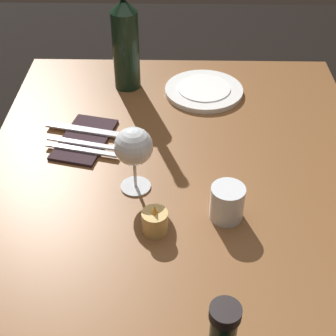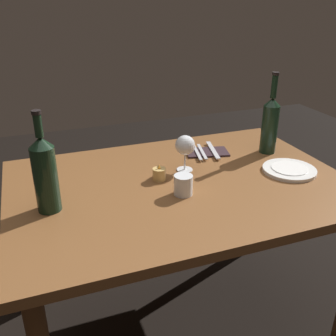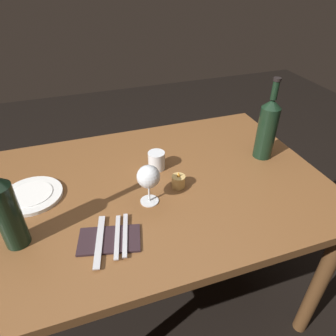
{
  "view_description": "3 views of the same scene",
  "coord_description": "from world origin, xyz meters",
  "px_view_note": "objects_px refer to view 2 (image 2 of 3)",
  "views": [
    {
      "loc": [
        -0.76,
        0.01,
        1.47
      ],
      "look_at": [
        -0.0,
        0.02,
        0.84
      ],
      "focal_mm": 53.62,
      "sensor_mm": 36.0,
      "label": 1
    },
    {
      "loc": [
        -0.51,
        -1.25,
        1.42
      ],
      "look_at": [
        -0.07,
        -0.04,
        0.83
      ],
      "focal_mm": 41.39,
      "sensor_mm": 36.0,
      "label": 2
    },
    {
      "loc": [
        0.26,
        0.9,
        1.47
      ],
      "look_at": [
        -0.04,
        0.01,
        0.81
      ],
      "focal_mm": 32.72,
      "sensor_mm": 36.0,
      "label": 3
    }
  ],
  "objects_px": {
    "wine_glass_left": "(185,146)",
    "fork_inner": "(202,152)",
    "wine_bottle": "(45,173)",
    "water_tumbler": "(183,186)",
    "fork_outer": "(197,152)",
    "folded_napkin": "(207,152)",
    "table_knife": "(213,150)",
    "votive_candle": "(159,174)",
    "dinner_plate": "(289,170)",
    "wine_bottle_second": "(270,124)"
  },
  "relations": [
    {
      "from": "wine_bottle",
      "to": "dinner_plate",
      "type": "relative_size",
      "value": 1.6
    },
    {
      "from": "water_tumbler",
      "to": "table_knife",
      "type": "distance_m",
      "value": 0.43
    },
    {
      "from": "dinner_plate",
      "to": "votive_candle",
      "type": "bearing_deg",
      "value": 167.68
    },
    {
      "from": "wine_bottle_second",
      "to": "folded_napkin",
      "type": "relative_size",
      "value": 1.73
    },
    {
      "from": "wine_bottle_second",
      "to": "table_knife",
      "type": "bearing_deg",
      "value": 160.28
    },
    {
      "from": "fork_inner",
      "to": "votive_candle",
      "type": "bearing_deg",
      "value": -145.87
    },
    {
      "from": "dinner_plate",
      "to": "fork_outer",
      "type": "height_order",
      "value": "dinner_plate"
    },
    {
      "from": "fork_outer",
      "to": "table_knife",
      "type": "distance_m",
      "value": 0.08
    },
    {
      "from": "wine_glass_left",
      "to": "fork_inner",
      "type": "relative_size",
      "value": 0.85
    },
    {
      "from": "votive_candle",
      "to": "fork_outer",
      "type": "distance_m",
      "value": 0.31
    },
    {
      "from": "dinner_plate",
      "to": "fork_inner",
      "type": "xyz_separation_m",
      "value": [
        -0.26,
        0.3,
        0.0
      ]
    },
    {
      "from": "wine_glass_left",
      "to": "table_knife",
      "type": "relative_size",
      "value": 0.72
    },
    {
      "from": "folded_napkin",
      "to": "fork_outer",
      "type": "height_order",
      "value": "fork_outer"
    },
    {
      "from": "votive_candle",
      "to": "fork_inner",
      "type": "distance_m",
      "value": 0.33
    },
    {
      "from": "wine_bottle_second",
      "to": "water_tumbler",
      "type": "xyz_separation_m",
      "value": [
        -0.52,
        -0.24,
        -0.1
      ]
    },
    {
      "from": "fork_inner",
      "to": "dinner_plate",
      "type": "bearing_deg",
      "value": -49.48
    },
    {
      "from": "folded_napkin",
      "to": "table_knife",
      "type": "height_order",
      "value": "table_knife"
    },
    {
      "from": "fork_inner",
      "to": "wine_glass_left",
      "type": "bearing_deg",
      "value": -136.35
    },
    {
      "from": "dinner_plate",
      "to": "wine_bottle",
      "type": "bearing_deg",
      "value": 178.21
    },
    {
      "from": "fork_inner",
      "to": "water_tumbler",
      "type": "bearing_deg",
      "value": -124.99
    },
    {
      "from": "votive_candle",
      "to": "fork_outer",
      "type": "xyz_separation_m",
      "value": [
        0.25,
        0.18,
        -0.01
      ]
    },
    {
      "from": "dinner_plate",
      "to": "fork_outer",
      "type": "relative_size",
      "value": 1.22
    },
    {
      "from": "wine_glass_left",
      "to": "table_knife",
      "type": "height_order",
      "value": "wine_glass_left"
    },
    {
      "from": "water_tumbler",
      "to": "votive_candle",
      "type": "distance_m",
      "value": 0.15
    },
    {
      "from": "wine_bottle",
      "to": "fork_inner",
      "type": "xyz_separation_m",
      "value": [
        0.69,
        0.27,
        -0.13
      ]
    },
    {
      "from": "folded_napkin",
      "to": "fork_inner",
      "type": "relative_size",
      "value": 1.18
    },
    {
      "from": "votive_candle",
      "to": "wine_bottle",
      "type": "bearing_deg",
      "value": -168.58
    },
    {
      "from": "votive_candle",
      "to": "folded_napkin",
      "type": "relative_size",
      "value": 0.32
    },
    {
      "from": "fork_inner",
      "to": "wine_bottle_second",
      "type": "bearing_deg",
      "value": -16.2
    },
    {
      "from": "wine_bottle",
      "to": "dinner_plate",
      "type": "bearing_deg",
      "value": -1.79
    },
    {
      "from": "fork_inner",
      "to": "folded_napkin",
      "type": "bearing_deg",
      "value": 0.0
    },
    {
      "from": "fork_outer",
      "to": "fork_inner",
      "type": "bearing_deg",
      "value": 0.0
    },
    {
      "from": "wine_glass_left",
      "to": "water_tumbler",
      "type": "distance_m",
      "value": 0.22
    },
    {
      "from": "folded_napkin",
      "to": "dinner_plate",
      "type": "bearing_deg",
      "value": -52.37
    },
    {
      "from": "water_tumbler",
      "to": "dinner_plate",
      "type": "xyz_separation_m",
      "value": [
        0.48,
        0.03,
        -0.03
      ]
    },
    {
      "from": "wine_bottle_second",
      "to": "water_tumbler",
      "type": "distance_m",
      "value": 0.58
    },
    {
      "from": "votive_candle",
      "to": "table_knife",
      "type": "relative_size",
      "value": 0.32
    },
    {
      "from": "wine_glass_left",
      "to": "fork_inner",
      "type": "bearing_deg",
      "value": 43.65
    },
    {
      "from": "votive_candle",
      "to": "fork_inner",
      "type": "relative_size",
      "value": 0.38
    },
    {
      "from": "dinner_plate",
      "to": "fork_outer",
      "type": "xyz_separation_m",
      "value": [
        -0.28,
        0.3,
        0.0
      ]
    },
    {
      "from": "water_tumbler",
      "to": "fork_outer",
      "type": "height_order",
      "value": "water_tumbler"
    },
    {
      "from": "wine_bottle_second",
      "to": "votive_candle",
      "type": "xyz_separation_m",
      "value": [
        -0.56,
        -0.1,
        -0.11
      ]
    },
    {
      "from": "dinner_plate",
      "to": "water_tumbler",
      "type": "bearing_deg",
      "value": -176.71
    },
    {
      "from": "wine_bottle",
      "to": "wine_bottle_second",
      "type": "relative_size",
      "value": 0.95
    },
    {
      "from": "dinner_plate",
      "to": "table_knife",
      "type": "height_order",
      "value": "dinner_plate"
    },
    {
      "from": "water_tumbler",
      "to": "fork_outer",
      "type": "xyz_separation_m",
      "value": [
        0.2,
        0.33,
        -0.02
      ]
    },
    {
      "from": "dinner_plate",
      "to": "table_knife",
      "type": "relative_size",
      "value": 1.04
    },
    {
      "from": "table_knife",
      "to": "wine_bottle",
      "type": "bearing_deg",
      "value": -160.23
    },
    {
      "from": "folded_napkin",
      "to": "table_knife",
      "type": "xyz_separation_m",
      "value": [
        0.03,
        -0.0,
        0.01
      ]
    },
    {
      "from": "dinner_plate",
      "to": "fork_inner",
      "type": "distance_m",
      "value": 0.39
    }
  ]
}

